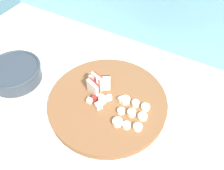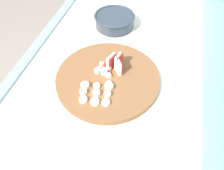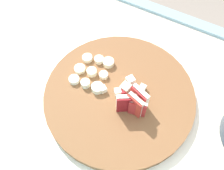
{
  "view_description": "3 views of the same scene",
  "coord_description": "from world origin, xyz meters",
  "px_view_note": "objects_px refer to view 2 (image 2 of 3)",
  "views": [
    {
      "loc": [
        0.23,
        -0.36,
        1.47
      ],
      "look_at": [
        0.0,
        0.05,
        0.93
      ],
      "focal_mm": 37.16,
      "sensor_mm": 36.0,
      "label": 1
    },
    {
      "loc": [
        0.49,
        0.16,
        1.47
      ],
      "look_at": [
        0.06,
        0.04,
        0.93
      ],
      "focal_mm": 34.54,
      "sensor_mm": 36.0,
      "label": 2
    },
    {
      "loc": [
        -0.11,
        0.27,
        1.4
      ],
      "look_at": [
        0.02,
        0.02,
        0.95
      ],
      "focal_mm": 37.85,
      "sensor_mm": 36.0,
      "label": 3
    }
  ],
  "objects_px": {
    "apple_dice_pile": "(105,71)",
    "banana_slice_rows": "(96,93)",
    "cutting_board": "(108,78)",
    "ceramic_bowl": "(114,20)",
    "apple_wedge_fan": "(117,63)"
  },
  "relations": [
    {
      "from": "cutting_board",
      "to": "banana_slice_rows",
      "type": "height_order",
      "value": "banana_slice_rows"
    },
    {
      "from": "cutting_board",
      "to": "ceramic_bowl",
      "type": "height_order",
      "value": "ceramic_bowl"
    },
    {
      "from": "apple_dice_pile",
      "to": "banana_slice_rows",
      "type": "xyz_separation_m",
      "value": [
        0.1,
        -0.0,
        -0.0
      ]
    },
    {
      "from": "cutting_board",
      "to": "apple_wedge_fan",
      "type": "distance_m",
      "value": 0.06
    },
    {
      "from": "banana_slice_rows",
      "to": "apple_dice_pile",
      "type": "bearing_deg",
      "value": 179.83
    },
    {
      "from": "apple_dice_pile",
      "to": "cutting_board",
      "type": "bearing_deg",
      "value": 50.87
    },
    {
      "from": "cutting_board",
      "to": "apple_dice_pile",
      "type": "height_order",
      "value": "apple_dice_pile"
    },
    {
      "from": "apple_dice_pile",
      "to": "banana_slice_rows",
      "type": "bearing_deg",
      "value": -0.17
    },
    {
      "from": "apple_dice_pile",
      "to": "apple_wedge_fan",
      "type": "bearing_deg",
      "value": 135.11
    },
    {
      "from": "apple_dice_pile",
      "to": "ceramic_bowl",
      "type": "bearing_deg",
      "value": -171.63
    },
    {
      "from": "apple_wedge_fan",
      "to": "ceramic_bowl",
      "type": "height_order",
      "value": "apple_wedge_fan"
    },
    {
      "from": "cutting_board",
      "to": "ceramic_bowl",
      "type": "xyz_separation_m",
      "value": [
        -0.32,
        -0.06,
        0.02
      ]
    },
    {
      "from": "apple_wedge_fan",
      "to": "banana_slice_rows",
      "type": "xyz_separation_m",
      "value": [
        0.13,
        -0.04,
        -0.02
      ]
    },
    {
      "from": "cutting_board",
      "to": "ceramic_bowl",
      "type": "distance_m",
      "value": 0.33
    },
    {
      "from": "apple_wedge_fan",
      "to": "cutting_board",
      "type": "bearing_deg",
      "value": -23.48
    }
  ]
}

